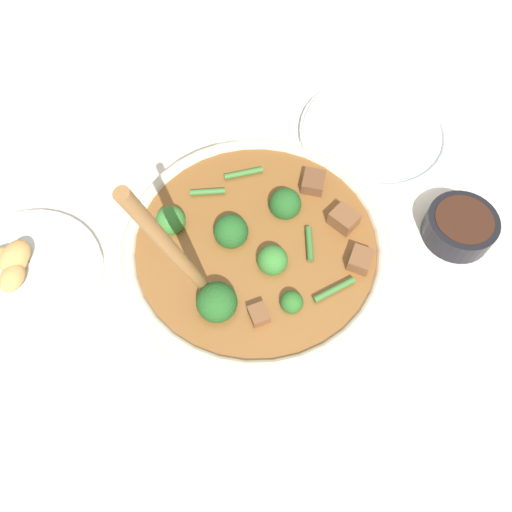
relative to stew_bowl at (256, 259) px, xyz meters
The scene contains 5 objects.
ground_plane 0.06m from the stew_bowl, 121.33° to the right, with size 4.00×4.00×0.00m, color silver.
stew_bowl is the anchor object (origin of this frame).
condiment_bowl 0.28m from the stew_bowl, 160.82° to the right, with size 0.09×0.09×0.04m.
empty_plate 0.31m from the stew_bowl, 122.04° to the right, with size 0.23×0.23×0.02m.
food_plate 0.30m from the stew_bowl, ahead, with size 0.21×0.21×0.04m.
Camera 1 is at (-0.02, 0.28, 0.58)m, focal length 35.00 mm.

